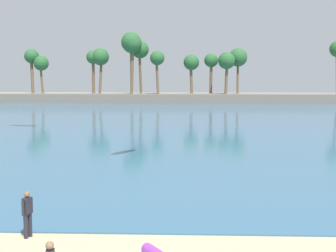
# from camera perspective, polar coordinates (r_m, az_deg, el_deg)

# --- Properties ---
(sea) EXTENTS (220.00, 114.67, 0.06)m
(sea) POSITION_cam_1_polar(r_m,az_deg,el_deg) (74.54, -0.27, 1.87)
(sea) COLOR #33607F
(sea) RESTS_ON ground
(palm_headland) EXTENTS (101.54, 6.13, 13.15)m
(palm_headland) POSITION_cam_1_polar(r_m,az_deg,el_deg) (91.61, 0.90, 4.81)
(palm_headland) COLOR slate
(palm_headland) RESTS_ON ground
(person_at_waterline) EXTENTS (0.31, 0.52, 1.67)m
(person_at_waterline) POSITION_cam_1_polar(r_m,az_deg,el_deg) (18.07, -16.12, -9.73)
(person_at_waterline) COLOR #23232D
(person_at_waterline) RESTS_ON ground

